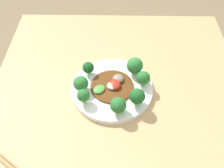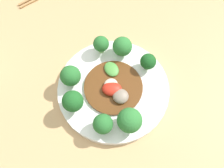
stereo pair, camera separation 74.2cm
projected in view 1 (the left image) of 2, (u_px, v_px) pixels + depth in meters
table at (117, 139)px, 1.21m from camera, size 0.93×0.91×0.71m
plate at (112, 90)px, 0.93m from camera, size 0.29×0.29×0.02m
broccoli_east at (117, 105)px, 0.83m from camera, size 0.05×0.05×0.06m
broccoli_northwest at (135, 66)px, 0.94m from camera, size 0.06×0.06×0.07m
broccoli_northeast at (137, 96)px, 0.85m from camera, size 0.05×0.05×0.07m
broccoli_north at (143, 78)px, 0.91m from camera, size 0.05×0.05×0.06m
broccoli_southwest at (88, 68)px, 0.95m from camera, size 0.04×0.04×0.05m
broccoli_south at (81, 83)px, 0.89m from camera, size 0.05×0.05×0.06m
broccoli_southeast at (83, 96)px, 0.86m from camera, size 0.04×0.04×0.06m
stirfry_center at (112, 86)px, 0.92m from camera, size 0.15×0.15×0.03m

